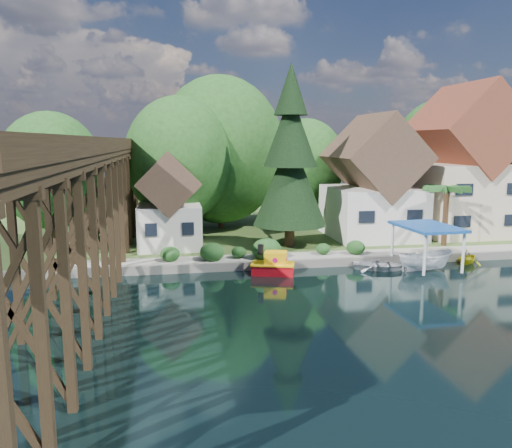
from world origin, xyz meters
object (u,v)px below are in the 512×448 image
(palm_tree, at_px, (447,190))
(boat_yellow, at_px, (468,256))
(boat_canopy, at_px, (426,251))
(boat_white_a, at_px, (379,264))
(house_center, at_px, (463,170))
(shed, at_px, (169,207))
(house_left, at_px, (373,186))
(trestle_bridge, at_px, (85,204))
(tugboat, at_px, (273,265))
(conifer, at_px, (290,160))

(palm_tree, xyz_separation_m, boat_yellow, (-0.54, -4.28, -4.48))
(palm_tree, relative_size, boat_canopy, 1.01)
(boat_white_a, height_order, boat_canopy, boat_canopy)
(house_center, xyz_separation_m, shed, (-27.00, -2.00, -2.59))
(house_left, bearing_deg, palm_tree, -46.08)
(trestle_bridge, relative_size, house_left, 4.01)
(shed, bearing_deg, house_left, 4.77)
(boat_white_a, relative_size, boat_canopy, 0.72)
(house_center, distance_m, shed, 27.20)
(trestle_bridge, bearing_deg, boat_white_a, 4.17)
(house_center, relative_size, boat_canopy, 2.66)
(boat_white_a, distance_m, boat_canopy, 3.34)
(house_center, distance_m, tugboat, 23.05)
(shed, height_order, conifer, conifer)
(house_center, height_order, palm_tree, house_center)
(house_left, bearing_deg, tugboat, -139.40)
(house_left, distance_m, tugboat, 15.15)
(conifer, relative_size, boat_white_a, 3.91)
(tugboat, bearing_deg, trestle_bridge, -173.30)
(house_left, height_order, conifer, conifer)
(shed, relative_size, boat_yellow, 3.35)
(house_center, distance_m, palm_tree, 6.98)
(house_center, relative_size, palm_tree, 2.64)
(boat_white_a, bearing_deg, boat_yellow, -65.43)
(trestle_bridge, height_order, boat_yellow, trestle_bridge)
(tugboat, bearing_deg, boat_yellow, 1.81)
(tugboat, xyz_separation_m, boat_canopy, (10.83, -0.83, 0.76))
(conifer, height_order, palm_tree, conifer)
(shed, distance_m, conifer, 10.50)
(shed, xyz_separation_m, boat_canopy, (17.84, -8.75, -2.43))
(shed, xyz_separation_m, boat_yellow, (21.96, -7.44, -3.21))
(palm_tree, bearing_deg, house_left, 133.92)
(house_left, bearing_deg, conifer, -161.11)
(palm_tree, distance_m, boat_canopy, 8.15)
(conifer, relative_size, palm_tree, 2.79)
(house_left, height_order, boat_yellow, house_left)
(palm_tree, bearing_deg, boat_yellow, -97.13)
(tugboat, bearing_deg, shed, 131.55)
(trestle_bridge, distance_m, boat_white_a, 20.44)
(boat_canopy, bearing_deg, shed, 153.88)
(house_center, distance_m, conifer, 17.63)
(boat_white_a, bearing_deg, conifer, 58.72)
(house_left, xyz_separation_m, house_center, (9.00, 0.50, 1.28))
(boat_yellow, bearing_deg, trestle_bridge, 64.78)
(boat_white_a, bearing_deg, boat_canopy, -84.71)
(house_left, relative_size, conifer, 0.75)
(trestle_bridge, bearing_deg, house_center, 19.49)
(house_left, relative_size, boat_canopy, 2.11)
(house_center, distance_m, boat_white_a, 16.83)
(trestle_bridge, xyz_separation_m, house_left, (23.00, 10.83, -0.21))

